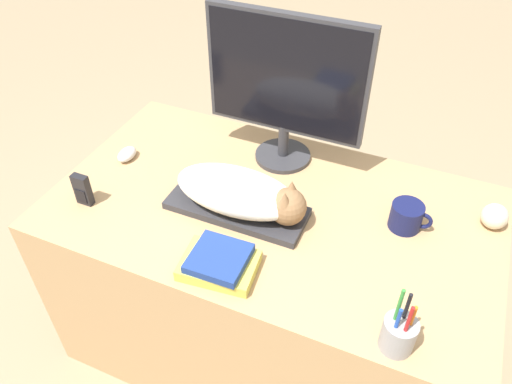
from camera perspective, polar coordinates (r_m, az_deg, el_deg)
The scene contains 10 objects.
desk at distance 1.83m, azimuth 1.55°, elevation -10.11°, with size 1.39×0.79×0.72m.
keyboard at distance 1.54m, azimuth -2.22°, elevation -1.87°, with size 0.43×0.16×0.02m.
cat at distance 1.48m, azimuth -1.42°, elevation -0.13°, with size 0.42×0.19×0.13m.
monitor at distance 1.60m, azimuth 3.42°, elevation 12.41°, with size 0.52×0.19×0.52m.
computer_mouse at distance 1.80m, azimuth -14.54°, elevation 4.21°, with size 0.05×0.08×0.04m.
coffee_mug at distance 1.54m, azimuth 16.87°, elevation -2.69°, with size 0.12×0.10×0.08m.
pen_cup at distance 1.25m, azimuth 15.99°, elevation -15.28°, with size 0.08×0.08×0.20m.
baseball at distance 1.63m, azimuth 25.61°, elevation -2.51°, with size 0.08×0.08×0.08m.
phone at distance 1.63m, azimuth -19.22°, elevation 0.23°, with size 0.05×0.03×0.11m.
book_stack at distance 1.37m, azimuth -4.25°, elevation -8.09°, with size 0.22×0.17×0.06m.
Camera 1 is at (0.41, -0.67, 1.79)m, focal length 35.00 mm.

